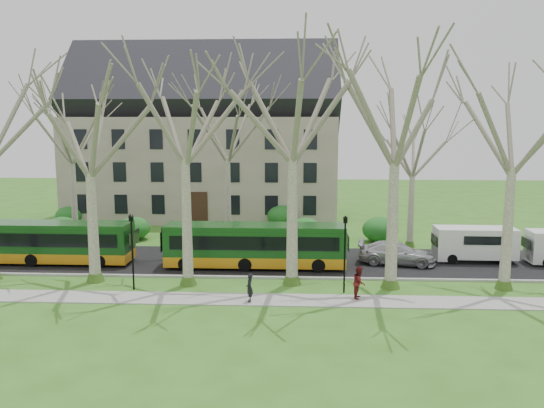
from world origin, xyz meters
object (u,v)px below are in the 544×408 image
Objects in this scene: pedestrian_a at (250,288)px; pedestrian_b at (359,282)px; bus_follow at (255,245)px; sedan at (397,253)px; bus_lead at (47,242)px; van_a at (475,244)px.

pedestrian_b is (5.88, 0.85, 0.11)m from pedestrian_a.
bus_follow reaches higher than sedan.
bus_follow is at bearing -1.34° from bus_lead.
bus_follow is at bearing -170.87° from van_a.
pedestrian_a reaches higher than sedan.
pedestrian_b reaches higher than sedan.
sedan is (23.64, 0.74, -0.69)m from bus_lead.
van_a is at bearing 114.11° from pedestrian_a.
pedestrian_b is at bearing -17.19° from bus_lead.
bus_follow reaches higher than pedestrian_a.
sedan is (9.44, 1.18, -0.72)m from bus_follow.
van_a is at bearing 8.26° from bus_follow.
bus_lead reaches higher than van_a.
bus_lead is at bearing -124.40° from pedestrian_a.
bus_lead is 21.32m from pedestrian_b.
bus_lead is 7.51× the size of pedestrian_a.
bus_follow reaches higher than pedestrian_b.
sedan is 2.93× the size of pedestrian_b.
pedestrian_a is at bearing 141.70° from sedan.
pedestrian_b is (20.31, -6.46, -0.56)m from bus_lead.
pedestrian_a is (-14.68, -9.05, -0.41)m from van_a.
pedestrian_b is at bearing 90.69° from pedestrian_a.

